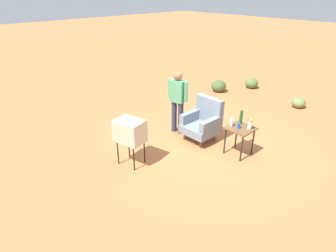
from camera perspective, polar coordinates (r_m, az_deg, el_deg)
ground_plane at (r=7.10m, az=7.91°, el=-3.35°), size 60.00×60.00×0.00m
armchair at (r=7.04m, az=7.10°, el=1.00°), size 0.78×0.78×1.06m
side_table at (r=6.53m, az=14.35°, el=-1.15°), size 0.56×0.56×0.67m
tv_on_stand at (r=5.93m, az=-7.69°, el=-1.05°), size 0.69×0.57×1.03m
person_standing at (r=7.18m, az=1.95°, el=5.53°), size 0.56×0.29×1.64m
bottle_wine_green at (r=6.63m, az=14.54°, el=1.80°), size 0.07×0.07×0.32m
bottle_short_clear at (r=6.46m, az=12.73°, el=0.75°), size 0.06×0.06×0.20m
soda_can_blue at (r=6.43m, az=14.11°, el=0.08°), size 0.07×0.07×0.12m
flower_vase at (r=6.42m, az=16.25°, el=0.61°), size 0.15×0.10×0.27m
shrub_near at (r=10.63m, az=10.18°, el=7.97°), size 0.55×0.55×0.42m
shrub_mid at (r=11.31m, az=16.50°, el=8.30°), size 0.49×0.49×0.38m
shrub_far at (r=9.94m, az=24.86°, el=4.32°), size 0.43×0.43×0.33m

